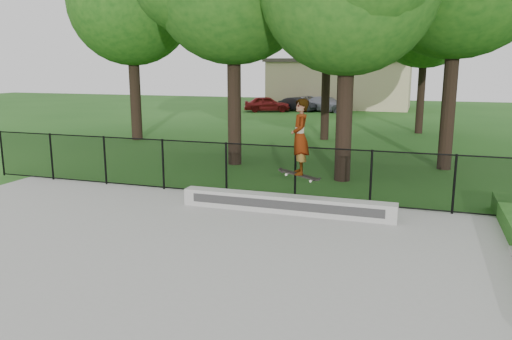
% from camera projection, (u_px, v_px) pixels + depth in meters
% --- Properties ---
extents(ground, '(100.00, 100.00, 0.00)m').
position_uv_depth(ground, '(102.00, 278.00, 8.73)').
color(ground, '#1D4D15').
rests_on(ground, ground).
extents(concrete_slab, '(14.00, 12.00, 0.06)m').
position_uv_depth(concrete_slab, '(101.00, 276.00, 8.72)').
color(concrete_slab, '#989893').
rests_on(concrete_slab, ground).
extents(grind_ledge, '(5.39, 0.40, 0.43)m').
position_uv_depth(grind_ledge, '(286.00, 204.00, 12.39)').
color(grind_ledge, '#B6B6B1').
rests_on(grind_ledge, concrete_slab).
extents(car_a, '(3.99, 2.71, 1.27)m').
position_uv_depth(car_a, '(267.00, 104.00, 40.47)').
color(car_a, maroon).
rests_on(car_a, ground).
extents(car_b, '(3.27, 2.35, 1.11)m').
position_uv_depth(car_b, '(298.00, 104.00, 41.13)').
color(car_b, black).
rests_on(car_b, ground).
extents(car_c, '(4.20, 2.95, 1.21)m').
position_uv_depth(car_c, '(327.00, 104.00, 40.53)').
color(car_c, '#9395A7').
rests_on(car_c, ground).
extents(skater_airborne, '(0.83, 0.77, 1.97)m').
position_uv_depth(skater_airborne, '(300.00, 138.00, 11.85)').
color(skater_airborne, black).
rests_on(skater_airborne, ground).
extents(chainlink_fence, '(16.06, 0.06, 1.50)m').
position_uv_depth(chainlink_fence, '(226.00, 168.00, 14.04)').
color(chainlink_fence, black).
rests_on(chainlink_fence, concrete_slab).
extents(distant_building, '(12.40, 6.40, 4.30)m').
position_uv_depth(distant_building, '(340.00, 83.00, 44.19)').
color(distant_building, tan).
rests_on(distant_building, ground).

